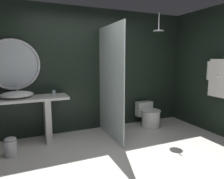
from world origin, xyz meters
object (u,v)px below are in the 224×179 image
(vessel_sink, at_px, (17,95))
(hanging_bathrobe, at_px, (220,76))
(tumbler_cup, at_px, (54,93))
(toilet, at_px, (149,116))
(rain_shower_head, at_px, (159,29))
(waste_bin, at_px, (11,147))
(round_wall_mirror, at_px, (13,65))

(vessel_sink, distance_m, hanging_bathrobe, 3.82)
(tumbler_cup, height_order, toilet, tumbler_cup)
(vessel_sink, relative_size, rain_shower_head, 1.43)
(rain_shower_head, bearing_deg, hanging_bathrobe, -45.32)
(vessel_sink, xyz_separation_m, tumbler_cup, (0.63, -0.00, -0.01))
(rain_shower_head, relative_size, hanging_bathrobe, 0.48)
(hanging_bathrobe, relative_size, waste_bin, 2.57)
(round_wall_mirror, bearing_deg, hanging_bathrobe, -20.36)
(toilet, bearing_deg, hanging_bathrobe, -48.58)
(hanging_bathrobe, xyz_separation_m, toilet, (-0.92, 1.04, -0.96))
(waste_bin, bearing_deg, vessel_sink, 74.60)
(toilet, xyz_separation_m, waste_bin, (-2.85, -0.35, -0.09))
(rain_shower_head, bearing_deg, tumbler_cup, 172.59)
(hanging_bathrobe, bearing_deg, rain_shower_head, 134.68)
(tumbler_cup, distance_m, toilet, 2.19)
(tumbler_cup, height_order, rain_shower_head, rain_shower_head)
(waste_bin, bearing_deg, round_wall_mirror, 82.70)
(round_wall_mirror, bearing_deg, tumbler_cup, -18.04)
(hanging_bathrobe, bearing_deg, vessel_sink, 162.46)
(vessel_sink, height_order, tumbler_cup, vessel_sink)
(round_wall_mirror, xyz_separation_m, hanging_bathrobe, (3.68, -1.36, -0.24))
(rain_shower_head, xyz_separation_m, toilet, (-0.06, 0.17, -1.91))
(rain_shower_head, xyz_separation_m, waste_bin, (-2.91, -0.18, -2.00))
(tumbler_cup, relative_size, rain_shower_head, 0.26)
(round_wall_mirror, relative_size, hanging_bathrobe, 1.17)
(vessel_sink, height_order, waste_bin, vessel_sink)
(vessel_sink, distance_m, waste_bin, 0.90)
(vessel_sink, relative_size, waste_bin, 1.75)
(tumbler_cup, xyz_separation_m, rain_shower_head, (2.15, -0.28, 1.25))
(vessel_sink, bearing_deg, waste_bin, -105.40)
(vessel_sink, relative_size, tumbler_cup, 5.59)
(tumbler_cup, height_order, hanging_bathrobe, hanging_bathrobe)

